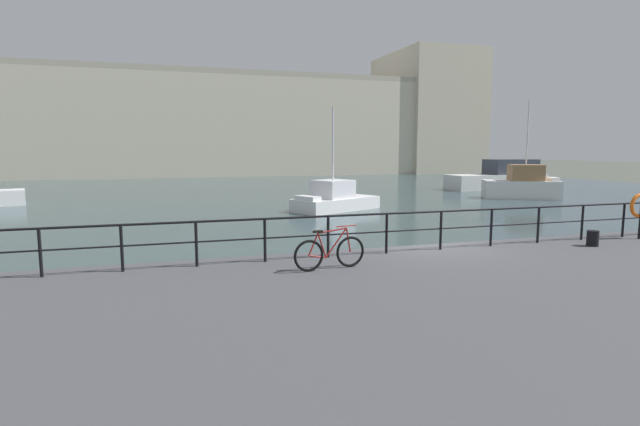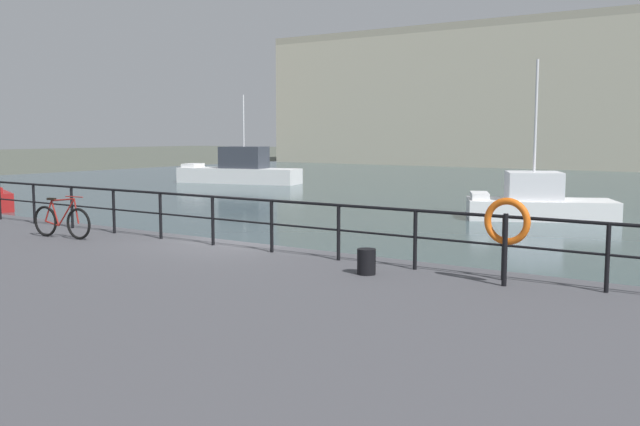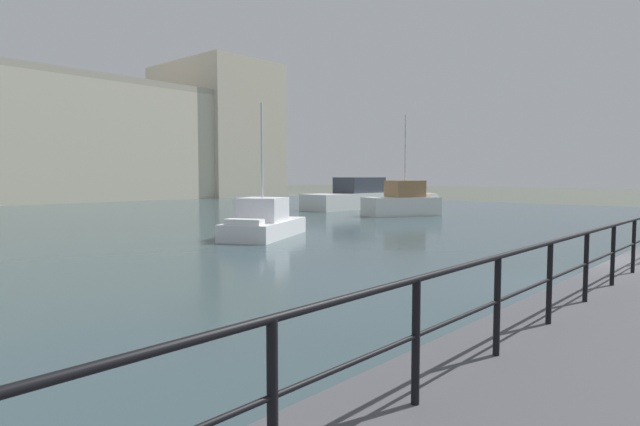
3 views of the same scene
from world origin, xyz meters
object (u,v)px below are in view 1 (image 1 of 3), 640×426
parked_bicycle (330,252)px  life_ring_stand (640,207)px  harbor_building (261,125)px  mooring_bollard (593,238)px  moored_cabin_cruiser (522,185)px  moored_green_narrowboat (335,199)px  moored_small_launch (500,177)px

parked_bicycle → life_ring_stand: life_ring_stand is taller
harbor_building → life_ring_stand: (0.24, -58.99, -5.13)m
harbor_building → mooring_bollard: harbor_building is taller
harbor_building → mooring_bollard: 59.80m
parked_bicycle → mooring_bollard: bearing=-5.0°
moored_cabin_cruiser → parked_bicycle: size_ratio=3.91×
harbor_building → moored_cabin_cruiser: harbor_building is taller
moored_green_narrowboat → moored_cabin_cruiser: (15.14, 2.60, 0.30)m
parked_bicycle → mooring_bollard: size_ratio=4.01×
harbor_building → moored_green_narrowboat: bearing=-95.5°
moored_cabin_cruiser → moored_small_launch: bearing=89.4°
harbor_building → parked_bicycle: 60.91m
harbor_building → parked_bicycle: bearing=-99.5°
moored_small_launch → life_ring_stand: size_ratio=6.29×
moored_small_launch → moored_green_narrowboat: bearing=-151.3°
moored_cabin_cruiser → mooring_bollard: moored_cabin_cruiser is taller
harbor_building → moored_small_launch: bearing=-66.1°
moored_green_narrowboat → parked_bicycle: bearing=44.1°
moored_small_launch → life_ring_stand: (-14.62, -25.48, 0.71)m
moored_small_launch → moored_cabin_cruiser: moored_cabin_cruiser is taller
moored_small_launch → parked_bicycle: bearing=-132.6°
moored_cabin_cruiser → parked_bicycle: bearing=-111.1°
life_ring_stand → harbor_building: bearing=90.2°
moored_green_narrowboat → mooring_bollard: 16.03m
life_ring_stand → moored_small_launch: bearing=60.2°
harbor_building → parked_bicycle: harbor_building is taller
moored_green_narrowboat → moored_cabin_cruiser: bearing=163.5°
moored_cabin_cruiser → mooring_bollard: 22.58m
moored_green_narrowboat → life_ring_stand: (4.43, -15.39, 1.10)m
parked_bicycle → moored_green_narrowboat: bearing=62.9°
parked_bicycle → moored_cabin_cruiser: bearing=34.5°
moored_green_narrowboat → life_ring_stand: moored_green_narrowboat is taller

